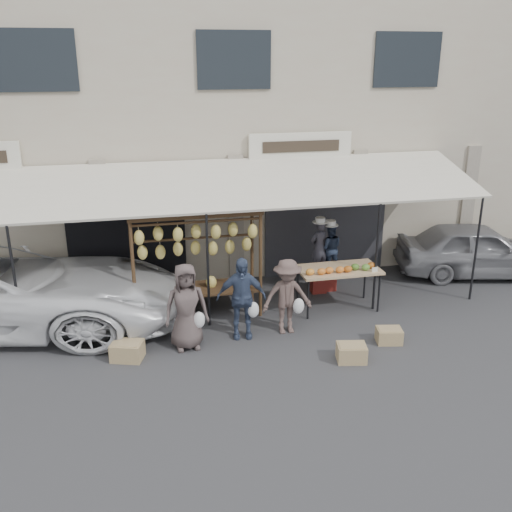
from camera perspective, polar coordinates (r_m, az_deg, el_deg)
The scene contains 16 objects.
ground_plane at distance 10.69m, azimuth 1.63°, elevation -9.05°, with size 90.00×90.00×0.00m, color #2D2D30.
shophouse at distance 15.83m, azimuth -4.24°, elevation 14.14°, with size 24.00×6.15×7.30m.
awning at distance 11.88m, azimuth -0.95°, elevation 7.18°, with size 10.00×2.35×2.92m.
banana_rack at distance 11.42m, azimuth -6.07°, elevation 1.33°, with size 2.60×0.90×2.24m.
produce_table at distance 11.96m, azimuth 8.36°, elevation -1.44°, with size 1.70×0.90×1.04m.
vendor_left at distance 12.74m, azimuth 6.33°, elevation 0.89°, with size 0.44×0.29×1.22m, color #312F38.
vendor_right at distance 12.91m, azimuth 7.38°, elevation 0.77°, with size 0.56×0.43×1.15m, color #222C41.
customer_left at distance 10.39m, azimuth -7.00°, elevation -5.05°, with size 0.80×0.52×1.63m, color #504342.
customer_mid at distance 10.72m, azimuth -1.48°, elevation -4.20°, with size 0.93×0.39×1.59m, color #394764.
customer_right at distance 10.91m, azimuth 3.12°, elevation -4.07°, with size 0.97×0.55×1.49m, color brown.
stool_left at distance 13.03m, azimuth 6.20°, elevation -2.61°, with size 0.33×0.33×0.46m, color maroon.
stool_right at distance 13.18m, azimuth 7.24°, elevation -2.47°, with size 0.30×0.30×0.42m, color maroon.
crate_near_a at distance 10.31m, azimuth 9.52°, elevation -9.53°, with size 0.50×0.38×0.30m, color tan.
crate_near_b at distance 11.06m, azimuth 13.16°, elevation -7.75°, with size 0.46×0.35×0.28m, color tan.
crate_far at distance 10.46m, azimuth -12.74°, elevation -9.23°, with size 0.54×0.41×0.32m, color tan.
sedan at distance 14.81m, azimuth 21.27°, elevation 0.62°, with size 1.54×3.83×1.30m, color gray.
Camera 1 is at (-2.36, -9.09, 5.10)m, focal length 40.00 mm.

